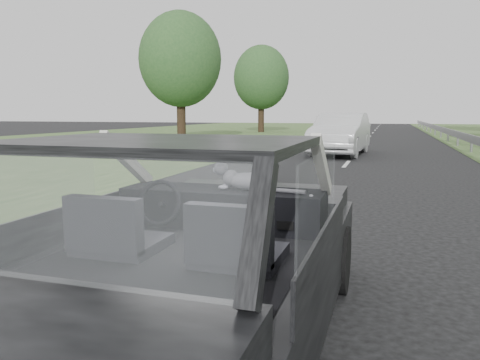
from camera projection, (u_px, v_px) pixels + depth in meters
The scene contains 10 objects.
ground at pixel (193, 346), 3.21m from camera, with size 140.00×140.00×0.00m, color #292A2C.
subject_car at pixel (191, 244), 3.10m from camera, with size 1.80×4.00×1.45m, color black.
dashboard at pixel (223, 208), 3.68m from camera, with size 1.58×0.45×0.30m, color black.
driver_seat at pixel (114, 227), 2.93m from camera, with size 0.50×0.72×0.42m, color black.
passenger_seat at pixel (235, 237), 2.69m from camera, with size 0.50×0.72×0.42m, color black.
steering_wheel at pixel (160, 203), 3.51m from camera, with size 0.36×0.36×0.04m, color black.
cat at pixel (250, 180), 3.57m from camera, with size 0.53×0.17×0.24m, color gray.
other_car at pixel (341, 134), 17.81m from camera, with size 1.92×4.87×1.60m, color silver.
tree_5 at pixel (181, 79), 26.53m from camera, with size 4.65×4.65×7.04m, color #234B22, non-canonical shape.
tree_6 at pixel (261, 90), 38.35m from camera, with size 4.53×4.53×6.86m, color #234B22, non-canonical shape.
Camera 1 is at (1.22, -2.77, 1.59)m, focal length 35.00 mm.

